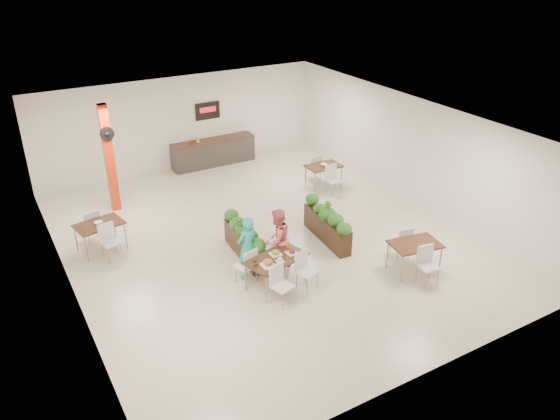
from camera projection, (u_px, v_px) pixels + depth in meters
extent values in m
plane|color=beige|center=(265.00, 238.00, 14.74)|extent=(12.00, 12.00, 0.00)
cube|color=white|center=(181.00, 123.00, 18.68)|extent=(10.00, 0.10, 3.20)
cube|color=white|center=(432.00, 304.00, 9.37)|extent=(10.00, 0.10, 3.20)
cube|color=white|center=(62.00, 230.00, 11.78)|extent=(0.10, 12.00, 3.20)
cube|color=white|center=(411.00, 150.00, 16.27)|extent=(0.10, 12.00, 3.20)
cube|color=white|center=(264.00, 124.00, 13.32)|extent=(10.00, 12.00, 0.04)
cube|color=red|center=(109.00, 159.00, 15.63)|extent=(0.25, 0.25, 3.20)
cylinder|color=black|center=(107.00, 134.00, 15.13)|extent=(0.40, 0.06, 0.40)
sphere|color=black|center=(107.00, 134.00, 15.10)|extent=(0.12, 0.12, 0.12)
cube|color=#2B2926|center=(213.00, 153.00, 19.37)|extent=(3.00, 0.60, 0.90)
cube|color=black|center=(213.00, 140.00, 19.16)|extent=(3.00, 0.62, 0.04)
cube|color=black|center=(208.00, 111.00, 18.97)|extent=(0.90, 0.04, 0.60)
cube|color=red|center=(208.00, 110.00, 18.92)|extent=(0.60, 0.02, 0.18)
imported|color=maroon|center=(191.00, 141.00, 18.75)|extent=(0.09, 0.09, 0.19)
imported|color=gold|center=(198.00, 140.00, 18.87)|extent=(0.13, 0.13, 0.17)
cube|color=black|center=(276.00, 259.00, 12.38)|extent=(1.56, 1.14, 0.04)
cylinder|color=gray|center=(266.00, 290.00, 11.93)|extent=(0.04, 0.04, 0.71)
cylinder|color=gray|center=(306.00, 268.00, 12.74)|extent=(0.04, 0.04, 0.71)
cylinder|color=gray|center=(246.00, 278.00, 12.36)|extent=(0.04, 0.04, 0.71)
cylinder|color=gray|center=(285.00, 257.00, 13.17)|extent=(0.04, 0.04, 0.71)
cube|color=white|center=(246.00, 266.00, 12.63)|extent=(0.51, 0.51, 0.05)
cube|color=white|center=(251.00, 260.00, 12.40)|extent=(0.42, 0.15, 0.45)
cylinder|color=gray|center=(246.00, 269.00, 12.95)|extent=(0.02, 0.02, 0.43)
cylinder|color=gray|center=(236.00, 274.00, 12.74)|extent=(0.02, 0.02, 0.43)
cylinder|color=gray|center=(256.00, 274.00, 12.74)|extent=(0.02, 0.02, 0.43)
cylinder|color=gray|center=(245.00, 280.00, 12.52)|extent=(0.02, 0.02, 0.43)
cube|color=white|center=(270.00, 253.00, 13.14)|extent=(0.51, 0.51, 0.05)
cube|color=white|center=(276.00, 247.00, 12.91)|extent=(0.42, 0.15, 0.45)
cylinder|color=gray|center=(271.00, 256.00, 13.46)|extent=(0.02, 0.02, 0.43)
cylinder|color=gray|center=(261.00, 262.00, 13.25)|extent=(0.02, 0.02, 0.43)
cylinder|color=gray|center=(280.00, 262.00, 13.25)|extent=(0.02, 0.02, 0.43)
cylinder|color=gray|center=(270.00, 267.00, 13.03)|extent=(0.02, 0.02, 0.43)
cube|color=white|center=(282.00, 287.00, 11.88)|extent=(0.51, 0.51, 0.05)
cube|color=white|center=(276.00, 273.00, 11.88)|extent=(0.42, 0.15, 0.45)
cylinder|color=gray|center=(283.00, 302.00, 11.76)|extent=(0.02, 0.02, 0.43)
cylinder|color=gray|center=(293.00, 295.00, 11.98)|extent=(0.02, 0.02, 0.43)
cylinder|color=gray|center=(272.00, 295.00, 11.98)|extent=(0.02, 0.02, 0.43)
cylinder|color=gray|center=(282.00, 289.00, 12.20)|extent=(0.02, 0.02, 0.43)
cube|color=white|center=(307.00, 272.00, 12.38)|extent=(0.51, 0.51, 0.05)
cube|color=white|center=(301.00, 260.00, 12.39)|extent=(0.42, 0.15, 0.45)
cylinder|color=gray|center=(307.00, 287.00, 12.27)|extent=(0.02, 0.02, 0.43)
cylinder|color=gray|center=(317.00, 281.00, 12.49)|extent=(0.02, 0.02, 0.43)
cylinder|color=gray|center=(296.00, 281.00, 12.49)|extent=(0.02, 0.02, 0.43)
cylinder|color=gray|center=(306.00, 275.00, 12.70)|extent=(0.02, 0.02, 0.43)
cube|color=white|center=(268.00, 265.00, 12.09)|extent=(0.37, 0.37, 0.01)
ellipsoid|color=#A84A2A|center=(268.00, 262.00, 12.05)|extent=(0.22, 0.22, 0.13)
cube|color=white|center=(275.00, 254.00, 12.51)|extent=(0.32, 0.32, 0.01)
ellipsoid|color=yellow|center=(275.00, 252.00, 12.48)|extent=(0.18, 0.18, 0.11)
cube|color=white|center=(292.00, 253.00, 12.55)|extent=(0.32, 0.32, 0.01)
ellipsoid|color=#511510|center=(292.00, 251.00, 12.53)|extent=(0.16, 0.16, 0.10)
cube|color=white|center=(280.00, 261.00, 12.23)|extent=(0.22, 0.22, 0.01)
ellipsoid|color=white|center=(280.00, 260.00, 12.21)|extent=(0.12, 0.12, 0.07)
cylinder|color=orange|center=(288.00, 244.00, 12.79)|extent=(0.07, 0.07, 0.15)
imported|color=#4F3822|center=(255.00, 263.00, 12.07)|extent=(0.12, 0.12, 0.10)
imported|color=teal|center=(247.00, 248.00, 12.68)|extent=(0.66, 0.52, 1.59)
imported|color=#EE6972|center=(277.00, 240.00, 13.04)|extent=(0.90, 0.78, 1.58)
cube|color=black|center=(244.00, 245.00, 13.74)|extent=(0.48, 1.99, 0.66)
ellipsoid|color=#175217|center=(257.00, 244.00, 12.87)|extent=(0.40, 0.40, 0.32)
ellipsoid|color=#175217|center=(250.00, 237.00, 13.21)|extent=(0.40, 0.40, 0.32)
ellipsoid|color=#175217|center=(244.00, 229.00, 13.54)|extent=(0.40, 0.40, 0.32)
ellipsoid|color=#175217|center=(237.00, 222.00, 13.88)|extent=(0.40, 0.40, 0.32)
ellipsoid|color=#175217|center=(231.00, 216.00, 14.22)|extent=(0.40, 0.40, 0.32)
imported|color=#175217|center=(243.00, 226.00, 13.50)|extent=(0.38, 0.33, 0.43)
cube|color=black|center=(327.00, 229.00, 14.50)|extent=(0.54, 2.06, 0.68)
ellipsoid|color=#175217|center=(344.00, 227.00, 13.59)|extent=(0.40, 0.40, 0.32)
ellipsoid|color=#175217|center=(336.00, 220.00, 13.94)|extent=(0.40, 0.40, 0.32)
ellipsoid|color=#175217|center=(327.00, 213.00, 14.30)|extent=(0.40, 0.40, 0.32)
ellipsoid|color=#175217|center=(320.00, 206.00, 14.65)|extent=(0.40, 0.40, 0.32)
ellipsoid|color=#175217|center=(312.00, 200.00, 15.01)|extent=(0.40, 0.40, 0.32)
imported|color=#175217|center=(328.00, 210.00, 14.25)|extent=(0.25, 0.25, 0.44)
cube|color=black|center=(99.00, 224.00, 13.88)|extent=(1.29, 0.98, 0.04)
cylinder|color=gray|center=(87.00, 249.00, 13.51)|extent=(0.04, 0.04, 0.71)
cylinder|color=gray|center=(126.00, 235.00, 14.13)|extent=(0.04, 0.04, 0.71)
cylinder|color=gray|center=(76.00, 239.00, 13.96)|extent=(0.04, 0.04, 0.71)
cylinder|color=gray|center=(114.00, 226.00, 14.57)|extent=(0.04, 0.04, 0.71)
cube|color=white|center=(91.00, 226.00, 14.41)|extent=(0.49, 0.49, 0.05)
cube|color=white|center=(92.00, 220.00, 14.17)|extent=(0.42, 0.12, 0.45)
cylinder|color=gray|center=(95.00, 229.00, 14.73)|extent=(0.02, 0.02, 0.43)
cylinder|color=gray|center=(83.00, 233.00, 14.53)|extent=(0.02, 0.02, 0.43)
cylinder|color=gray|center=(101.00, 234.00, 14.50)|extent=(0.02, 0.02, 0.43)
cylinder|color=gray|center=(89.00, 238.00, 14.30)|extent=(0.02, 0.02, 0.43)
cube|color=white|center=(111.00, 243.00, 13.60)|extent=(0.49, 0.49, 0.05)
cube|color=white|center=(106.00, 231.00, 13.61)|extent=(0.42, 0.12, 0.45)
cylinder|color=gray|center=(109.00, 256.00, 13.49)|extent=(0.02, 0.02, 0.43)
cylinder|color=gray|center=(121.00, 251.00, 13.68)|extent=(0.02, 0.02, 0.43)
cylinder|color=gray|center=(103.00, 251.00, 13.72)|extent=(0.02, 0.02, 0.43)
cylinder|color=gray|center=(115.00, 246.00, 13.91)|extent=(0.02, 0.02, 0.43)
imported|color=white|center=(99.00, 223.00, 13.86)|extent=(0.22, 0.22, 0.05)
cube|color=black|center=(324.00, 166.00, 17.47)|extent=(1.12, 0.76, 0.04)
cylinder|color=gray|center=(315.00, 183.00, 17.18)|extent=(0.04, 0.04, 0.71)
cylinder|color=gray|center=(341.00, 177.00, 17.61)|extent=(0.04, 0.04, 0.71)
cylinder|color=gray|center=(305.00, 176.00, 17.66)|extent=(0.04, 0.04, 0.71)
cylinder|color=gray|center=(331.00, 171.00, 18.09)|extent=(0.04, 0.04, 0.71)
cube|color=white|center=(313.00, 168.00, 18.06)|extent=(0.43, 0.43, 0.05)
cube|color=white|center=(317.00, 163.00, 17.80)|extent=(0.42, 0.05, 0.45)
cylinder|color=gray|center=(315.00, 172.00, 18.38)|extent=(0.02, 0.02, 0.43)
cylinder|color=gray|center=(306.00, 174.00, 18.23)|extent=(0.02, 0.02, 0.43)
cylinder|color=gray|center=(320.00, 175.00, 18.11)|extent=(0.02, 0.02, 0.43)
cylinder|color=gray|center=(312.00, 177.00, 17.96)|extent=(0.02, 0.02, 0.43)
cube|color=white|center=(334.00, 181.00, 17.12)|extent=(0.43, 0.43, 0.05)
cube|color=white|center=(331.00, 171.00, 17.16)|extent=(0.42, 0.05, 0.45)
cylinder|color=gray|center=(332.00, 190.00, 17.02)|extent=(0.02, 0.02, 0.43)
cylinder|color=gray|center=(341.00, 188.00, 17.17)|extent=(0.02, 0.02, 0.43)
cylinder|color=gray|center=(326.00, 187.00, 17.29)|extent=(0.02, 0.02, 0.43)
cylinder|color=gray|center=(335.00, 184.00, 17.43)|extent=(0.02, 0.02, 0.43)
imported|color=white|center=(324.00, 165.00, 17.45)|extent=(0.22, 0.22, 0.05)
cube|color=black|center=(415.00, 244.00, 12.98)|extent=(1.29, 0.97, 0.04)
cylinder|color=gray|center=(402.00, 269.00, 12.70)|extent=(0.04, 0.04, 0.71)
cylinder|color=gray|center=(440.00, 260.00, 13.03)|extent=(0.04, 0.04, 0.71)
cylinder|color=gray|center=(387.00, 255.00, 13.26)|extent=(0.04, 0.04, 0.71)
cylinder|color=gray|center=(424.00, 247.00, 13.59)|extent=(0.04, 0.04, 0.71)
cube|color=white|center=(401.00, 243.00, 13.61)|extent=(0.48, 0.48, 0.05)
cube|color=white|center=(406.00, 237.00, 13.33)|extent=(0.42, 0.11, 0.45)
cylinder|color=gray|center=(402.00, 246.00, 13.91)|extent=(0.02, 0.02, 0.43)
cylinder|color=gray|center=(390.00, 249.00, 13.80)|extent=(0.02, 0.02, 0.43)
cylinder|color=gray|center=(409.00, 253.00, 13.62)|extent=(0.02, 0.02, 0.43)
cylinder|color=gray|center=(397.00, 255.00, 13.51)|extent=(0.02, 0.02, 0.43)
cube|color=white|center=(428.00, 267.00, 12.60)|extent=(0.48, 0.48, 0.05)
cube|color=white|center=(425.00, 253.00, 12.65)|extent=(0.42, 0.11, 0.45)
cylinder|color=gray|center=(425.00, 281.00, 12.51)|extent=(0.02, 0.02, 0.43)
cylinder|color=gray|center=(438.00, 278.00, 12.61)|extent=(0.02, 0.02, 0.43)
cylinder|color=gray|center=(417.00, 273.00, 12.79)|extent=(0.02, 0.02, 0.43)
cylinder|color=gray|center=(429.00, 270.00, 12.90)|extent=(0.02, 0.02, 0.43)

